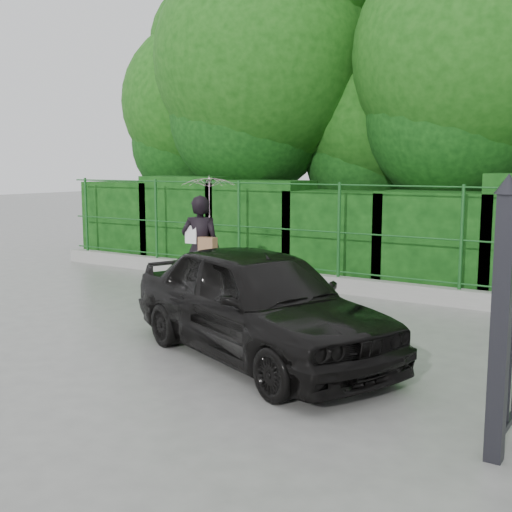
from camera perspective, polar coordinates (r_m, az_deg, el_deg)
The scene contains 7 objects.
ground at distance 8.95m, azimuth -7.95°, elevation -7.67°, with size 80.00×80.00×0.00m, color gray.
kerb at distance 12.57m, azimuth 5.64°, elevation -2.34°, with size 14.00×0.25×0.30m, color #9E9E99.
fence at distance 12.32m, azimuth 6.62°, elevation 2.37°, with size 14.13×0.06×1.80m.
hedge at distance 13.30m, azimuth 7.93°, elevation 2.05°, with size 14.20×1.20×2.27m.
trees at distance 15.08m, azimuth 15.87°, elevation 16.20°, with size 17.10×6.15×8.08m.
woman at distance 11.29m, azimuth -4.56°, elevation 3.04°, with size 1.02×0.95×2.24m.
car at distance 8.05m, azimuth 0.21°, elevation -4.14°, with size 1.69×4.20×1.43m, color black.
Camera 1 is at (5.69, -6.47, 2.43)m, focal length 45.00 mm.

